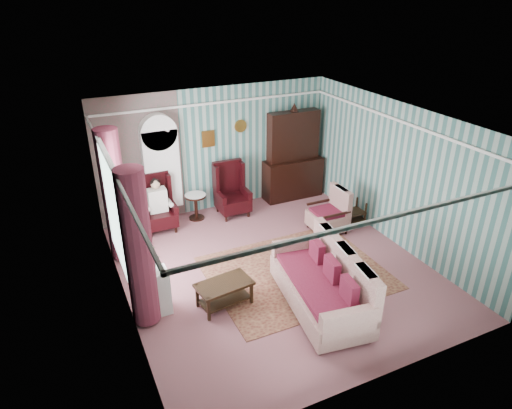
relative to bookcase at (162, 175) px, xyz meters
name	(u,v)px	position (x,y,z in m)	size (l,w,h in m)	color
floor	(274,268)	(1.35, -2.84, -1.12)	(6.00, 6.00, 0.00)	#8E5356
room_shell	(240,174)	(0.73, -2.66, 0.89)	(5.53, 6.02, 2.91)	#3B6C66
bookcase	(162,175)	(0.00, 0.00, 0.00)	(0.80, 0.28, 2.24)	silver
dresser_hutch	(294,153)	(3.25, -0.12, 0.06)	(1.50, 0.56, 2.36)	black
wingback_left	(158,204)	(-0.25, -0.39, -0.50)	(0.76, 0.80, 1.25)	black
wingback_right	(232,190)	(1.50, -0.39, -0.50)	(0.76, 0.80, 1.25)	black
seated_woman	(158,205)	(-0.25, -0.39, -0.53)	(0.44, 0.40, 1.18)	beige
round_side_table	(196,207)	(0.65, -0.24, -0.82)	(0.50, 0.50, 0.60)	black
nest_table	(354,212)	(3.82, -1.94, -0.85)	(0.45, 0.38, 0.54)	black
plant_stand	(152,293)	(-1.05, -3.14, -0.72)	(0.55, 0.35, 0.80)	silver
rug	(296,272)	(1.65, -3.14, -1.11)	(3.20, 2.60, 0.01)	#491A18
sofa	(320,280)	(1.49, -4.19, -0.55)	(2.24, 1.02, 1.13)	#C4B398
floral_armchair	(328,213)	(3.08, -2.00, -0.68)	(0.81, 0.70, 0.88)	beige
coffee_table	(224,294)	(0.08, -3.45, -0.90)	(0.92, 0.52, 0.45)	black
potted_plant_a	(149,264)	(-1.05, -3.20, -0.13)	(0.35, 0.30, 0.38)	#184E1C
potted_plant_b	(148,257)	(-1.04, -3.04, -0.09)	(0.25, 0.20, 0.46)	#1B551A
potted_plant_c	(143,259)	(-1.12, -3.04, -0.11)	(0.23, 0.23, 0.41)	#194917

